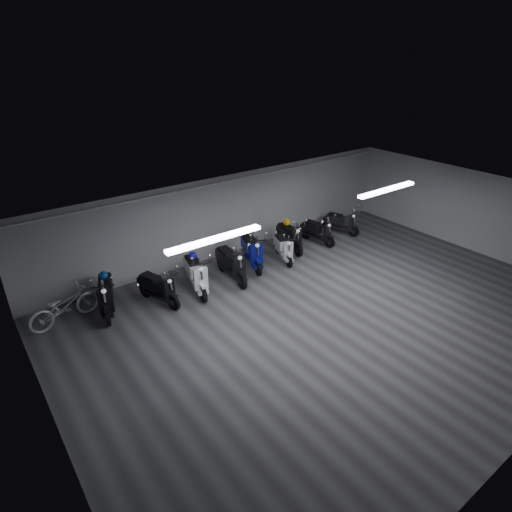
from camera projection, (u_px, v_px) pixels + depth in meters
floor at (333, 316)px, 11.59m from camera, size 14.00×10.00×0.01m
ceiling at (342, 220)px, 10.34m from camera, size 14.00×10.00×0.01m
back_wall at (230, 215)px, 14.56m from camera, size 14.00×0.01×2.80m
left_wall at (48, 388)px, 7.21m from camera, size 0.01×10.00×2.80m
right_wall at (479, 213)px, 14.71m from camera, size 0.01×10.00×2.80m
fluor_strip_left at (215, 239)px, 9.48m from camera, size 2.40×0.18×0.08m
fluor_strip_right at (387, 190)px, 12.69m from camera, size 2.40×0.18×0.08m
conduit at (230, 181)px, 13.95m from camera, size 13.60×0.05×0.05m
scooter_0 at (105, 289)px, 11.45m from camera, size 1.23×2.03×1.43m
scooter_1 at (158, 283)px, 11.89m from camera, size 1.06×1.84×1.30m
scooter_2 at (196, 269)px, 12.47m from camera, size 1.11×2.08×1.47m
scooter_3 at (231, 259)px, 13.08m from camera, size 0.84×2.00×1.45m
scooter_4 at (252, 246)px, 13.88m from camera, size 1.28×2.08×1.47m
scooter_6 at (284, 244)px, 14.34m from camera, size 1.07×1.72×1.22m
scooter_7 at (290, 232)px, 15.05m from camera, size 0.93×1.89×1.35m
scooter_8 at (318, 228)px, 15.58m from camera, size 0.78×1.72×1.24m
scooter_9 at (342, 219)px, 16.38m from camera, size 1.06×1.71×1.21m
bicycle at (63, 303)px, 11.08m from camera, size 1.95×0.99×1.20m
helmet_0 at (103, 275)px, 11.55m from camera, size 0.24×0.24×0.24m
helmet_1 at (287, 222)px, 15.12m from camera, size 0.25×0.25×0.25m
helmet_2 at (193, 256)px, 12.56m from camera, size 0.25×0.25×0.25m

